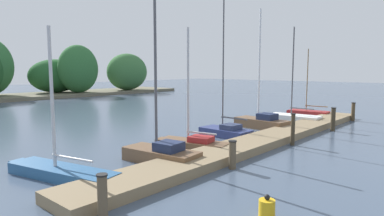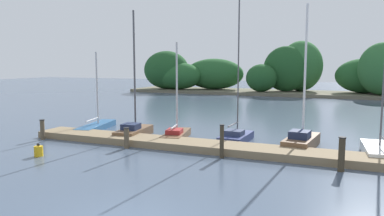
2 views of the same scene
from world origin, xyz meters
The scene contains 13 objects.
dock_pier centered at (0.00, 8.59, 0.17)m, with size 21.78×1.80×0.35m.
far_shore centered at (-3.02, 42.61, 2.78)m, with size 48.99×8.56×7.24m.
sailboat_0 centered at (-9.43, 11.14, 0.26)m, with size 1.91×4.51×4.89m.
sailboat_1 centered at (-5.98, 9.98, 0.41)m, with size 1.51×3.34×7.08m.
sailboat_2 centered at (-3.58, 10.49, 0.31)m, with size 1.72×3.58×5.32m.
sailboat_3 centered at (-0.28, 11.05, 0.34)m, with size 1.32×2.96×7.97m.
sailboat_4 centered at (3.12, 10.87, 0.43)m, with size 1.58×3.60×7.01m.
sailboat_5 centered at (6.55, 10.40, 0.30)m, with size 1.58×3.56×6.26m.
mooring_piling_0 centered at (-10.25, 7.38, 0.56)m, with size 0.27×0.27×1.11m.
mooring_piling_1 centered at (-4.85, 7.41, 0.52)m, with size 0.29×0.29×1.03m.
mooring_piling_2 centered at (0.07, 7.41, 0.76)m, with size 0.21×0.21×1.50m.
mooring_piling_3 centered at (4.98, 7.24, 0.69)m, with size 0.28×0.28×1.36m.
channel_buoy_0 centered at (-7.64, 4.51, 0.24)m, with size 0.39×0.39×0.60m.
Camera 2 is at (5.00, -7.75, 4.16)m, focal length 34.37 mm.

